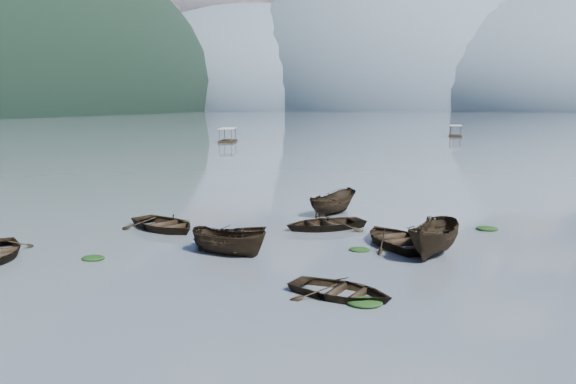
# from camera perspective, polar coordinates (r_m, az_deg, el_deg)

# --- Properties ---
(ground_plane) EXTENTS (2400.00, 2400.00, 0.00)m
(ground_plane) POSITION_cam_1_polar(r_m,az_deg,el_deg) (21.70, -7.46, -9.96)
(ground_plane) COLOR #4E5862
(haze_mtn_a) EXTENTS (520.00, 520.00, 280.00)m
(haze_mtn_a) POSITION_cam_1_polar(r_m,az_deg,el_deg) (957.31, -2.87, 8.32)
(haze_mtn_a) COLOR #475666
(haze_mtn_a) RESTS_ON ground
(haze_mtn_b) EXTENTS (520.00, 520.00, 340.00)m
(haze_mtn_b) POSITION_cam_1_polar(r_m,az_deg,el_deg) (921.67, 9.28, 8.21)
(haze_mtn_b) COLOR #475666
(haze_mtn_b) RESTS_ON ground
(haze_mtn_c) EXTENTS (520.00, 520.00, 260.00)m
(haze_mtn_c) POSITION_cam_1_polar(r_m,az_deg,el_deg) (928.72, 21.79, 7.70)
(haze_mtn_c) COLOR #475666
(haze_mtn_c) RESTS_ON ground
(rowboat_1) EXTENTS (5.06, 5.49, 0.93)m
(rowboat_1) POSITION_cam_1_polar(r_m,az_deg,el_deg) (29.49, -5.30, -4.88)
(rowboat_1) COLOR black
(rowboat_1) RESTS_ON ground
(rowboat_2) EXTENTS (4.23, 2.37, 1.54)m
(rowboat_2) POSITION_cam_1_polar(r_m,az_deg,el_deg) (26.67, -6.00, -6.36)
(rowboat_2) COLOR black
(rowboat_2) RESTS_ON ground
(rowboat_3) EXTENTS (5.65, 6.20, 1.05)m
(rowboat_3) POSITION_cam_1_polar(r_m,az_deg,el_deg) (28.94, 10.94, -5.27)
(rowboat_3) COLOR black
(rowboat_3) RESTS_ON ground
(rowboat_4) EXTENTS (4.67, 3.94, 0.82)m
(rowboat_4) POSITION_cam_1_polar(r_m,az_deg,el_deg) (21.05, 5.37, -10.52)
(rowboat_4) COLOR black
(rowboat_4) RESTS_ON ground
(rowboat_5) EXTENTS (3.15, 5.16, 1.87)m
(rowboat_5) POSITION_cam_1_polar(r_m,az_deg,el_deg) (27.36, 14.62, -6.22)
(rowboat_5) COLOR black
(rowboat_5) RESTS_ON ground
(rowboat_6) EXTENTS (6.05, 5.58, 1.02)m
(rowboat_6) POSITION_cam_1_polar(r_m,az_deg,el_deg) (32.57, -12.46, -3.75)
(rowboat_6) COLOR black
(rowboat_6) RESTS_ON ground
(rowboat_7) EXTENTS (5.80, 5.45, 0.98)m
(rowboat_7) POSITION_cam_1_polar(r_m,az_deg,el_deg) (32.14, 3.73, -3.73)
(rowboat_7) COLOR black
(rowboat_7) RESTS_ON ground
(rowboat_8) EXTENTS (3.43, 4.69, 1.70)m
(rowboat_8) POSITION_cam_1_polar(r_m,az_deg,el_deg) (36.48, 4.57, -2.23)
(rowboat_8) COLOR black
(rowboat_8) RESTS_ON ground
(weed_clump_0) EXTENTS (1.08, 0.88, 0.24)m
(weed_clump_0) POSITION_cam_1_polar(r_m,az_deg,el_deg) (27.27, -19.18, -6.47)
(weed_clump_0) COLOR black
(weed_clump_0) RESTS_ON ground
(weed_clump_1) EXTENTS (1.08, 0.86, 0.24)m
(weed_clump_1) POSITION_cam_1_polar(r_m,az_deg,el_deg) (27.43, -4.15, -5.91)
(weed_clump_1) COLOR black
(weed_clump_1) RESTS_ON ground
(weed_clump_2) EXTENTS (1.31, 1.05, 0.28)m
(weed_clump_2) POSITION_cam_1_polar(r_m,az_deg,el_deg) (20.34, 7.76, -11.26)
(weed_clump_2) COLOR black
(weed_clump_2) RESTS_ON ground
(weed_clump_3) EXTENTS (0.86, 0.73, 0.19)m
(weed_clump_3) POSITION_cam_1_polar(r_m,az_deg,el_deg) (27.22, -4.14, -6.03)
(weed_clump_3) COLOR black
(weed_clump_3) RESTS_ON ground
(weed_clump_4) EXTENTS (1.03, 0.82, 0.21)m
(weed_clump_4) POSITION_cam_1_polar(r_m,az_deg,el_deg) (27.50, 7.27, -5.92)
(weed_clump_4) COLOR black
(weed_clump_4) RESTS_ON ground
(weed_clump_5) EXTENTS (0.95, 0.77, 0.20)m
(weed_clump_5) POSITION_cam_1_polar(r_m,az_deg,el_deg) (34.42, -10.71, -3.02)
(weed_clump_5) COLOR black
(weed_clump_5) RESTS_ON ground
(weed_clump_6) EXTENTS (1.02, 0.85, 0.21)m
(weed_clump_6) POSITION_cam_1_polar(r_m,az_deg,el_deg) (32.93, -10.68, -3.56)
(weed_clump_6) COLOR black
(weed_clump_6) RESTS_ON ground
(weed_clump_7) EXTENTS (1.22, 0.98, 0.27)m
(weed_clump_7) POSITION_cam_1_polar(r_m,az_deg,el_deg) (33.66, 19.55, -3.65)
(weed_clump_7) COLOR black
(weed_clump_7) RESTS_ON ground
(pontoon_left) EXTENTS (3.97, 7.12, 2.58)m
(pontoon_left) POSITION_cam_1_polar(r_m,az_deg,el_deg) (109.15, -6.13, 5.06)
(pontoon_left) COLOR black
(pontoon_left) RESTS_ON ground
(pontoon_centre) EXTENTS (2.85, 6.54, 2.48)m
(pontoon_centre) POSITION_cam_1_polar(r_m,az_deg,el_deg) (133.17, 16.62, 5.40)
(pontoon_centre) COLOR black
(pontoon_centre) RESTS_ON ground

